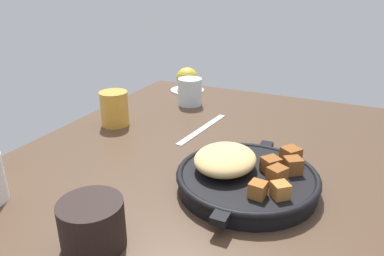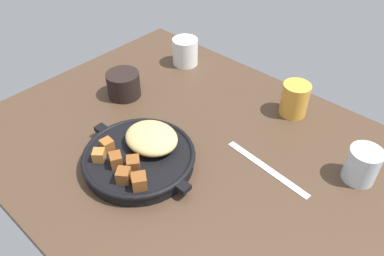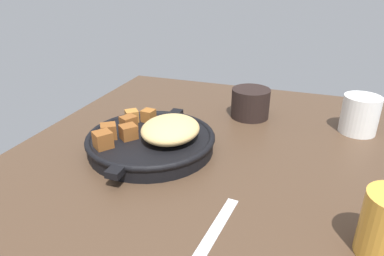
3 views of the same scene
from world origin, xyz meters
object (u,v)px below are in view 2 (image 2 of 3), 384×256
at_px(juice_glass_amber, 295,99).
at_px(coffee_mug_dark, 124,84).
at_px(cast_iron_skillet, 141,155).
at_px(butter_knife, 267,168).
at_px(white_creamer_pitcher, 185,52).
at_px(water_glass_short, 362,165).

bearing_deg(juice_glass_amber, coffee_mug_dark, -147.82).
height_order(cast_iron_skillet, butter_knife, cast_iron_skillet).
bearing_deg(white_creamer_pitcher, cast_iron_skillet, -59.81).
bearing_deg(water_glass_short, butter_knife, -145.63).
bearing_deg(cast_iron_skillet, water_glass_short, 36.86).
relative_size(butter_knife, water_glass_short, 2.81).
xyz_separation_m(cast_iron_skillet, water_glass_short, (0.37, 0.28, 0.01)).
bearing_deg(cast_iron_skillet, coffee_mug_dark, 147.78).
relative_size(coffee_mug_dark, juice_glass_amber, 1.04).
xyz_separation_m(white_creamer_pitcher, juice_glass_amber, (0.37, 0.01, 0.00)).
relative_size(water_glass_short, juice_glass_amber, 0.91).
distance_m(cast_iron_skillet, water_glass_short, 0.47).
bearing_deg(water_glass_short, white_creamer_pitcher, 170.63).
bearing_deg(juice_glass_amber, cast_iron_skillet, -111.69).
distance_m(water_glass_short, white_creamer_pitcher, 0.60).
bearing_deg(coffee_mug_dark, butter_knife, 3.68).
bearing_deg(butter_knife, white_creamer_pitcher, 160.78).
relative_size(cast_iron_skillet, juice_glass_amber, 3.39).
bearing_deg(white_creamer_pitcher, butter_knife, -25.23).
height_order(butter_knife, white_creamer_pitcher, white_creamer_pitcher).
xyz_separation_m(butter_knife, water_glass_short, (0.16, 0.11, 0.04)).
xyz_separation_m(water_glass_short, juice_glass_amber, (-0.22, 0.10, 0.00)).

